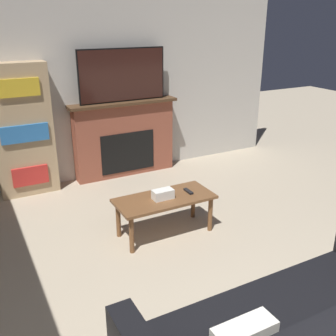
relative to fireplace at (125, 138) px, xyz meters
name	(u,v)px	position (x,y,z in m)	size (l,w,h in m)	color
wall_back	(98,84)	(-0.30, 0.14, 0.79)	(5.83, 0.06, 2.70)	beige
fireplace	(125,138)	(0.00, 0.00, 0.00)	(1.59, 0.28, 1.10)	brown
tv	(123,75)	(0.00, -0.02, 0.91)	(1.26, 0.03, 0.73)	black
coffee_table	(165,202)	(-0.30, -1.84, -0.18)	(1.06, 0.48, 0.43)	brown
tissue_box	(163,194)	(-0.33, -1.86, -0.07)	(0.22, 0.12, 0.10)	white
remote_control	(188,191)	(-0.01, -1.85, -0.11)	(0.04, 0.15, 0.02)	black
bookshelf	(23,131)	(-1.40, -0.02, 0.30)	(0.74, 0.29, 1.71)	tan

